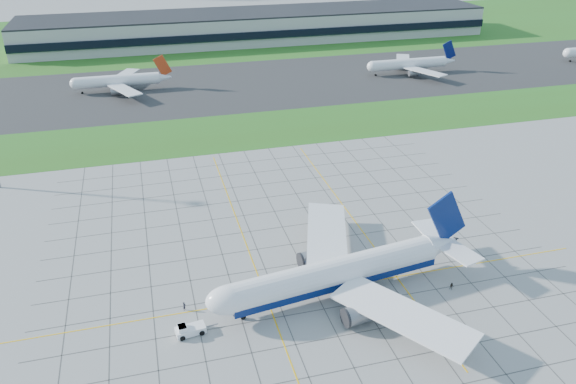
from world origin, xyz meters
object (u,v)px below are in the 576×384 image
pushback_tug (189,330)px  distant_jet_2 (410,64)px  crew_far (452,286)px  airliner (337,273)px  crew_near (184,306)px  distant_jet_1 (120,80)px

pushback_tug → distant_jet_2: (117.04, 150.29, 3.51)m
pushback_tug → crew_far: (52.85, -0.66, -0.16)m
airliner → crew_near: (-30.03, 2.74, -3.99)m
crew_far → distant_jet_2: (64.19, 150.95, 3.67)m
distant_jet_1 → distant_jet_2: size_ratio=1.00×
pushback_tug → crew_far: bearing=-8.7°
crew_far → distant_jet_2: size_ratio=0.04×
pushback_tug → crew_far: pushback_tug is taller
crew_near → distant_jet_2: bearing=-7.7°
distant_jet_2 → distant_jet_1: bearing=177.1°
crew_near → distant_jet_2: size_ratio=0.04×
airliner → distant_jet_1: size_ratio=1.34×
airliner → distant_jet_2: size_ratio=1.34×
crew_near → distant_jet_1: 150.28m
distant_jet_1 → crew_far: bearing=-67.9°
airliner → crew_near: 30.42m
airliner → distant_jet_2: 170.06m
airliner → pushback_tug: bearing=-180.0°
distant_jet_1 → pushback_tug: bearing=-85.9°
pushback_tug → crew_near: pushback_tug is taller
crew_near → distant_jet_2: distant_jet_2 is taller
pushback_tug → crew_far: size_ratio=4.87×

